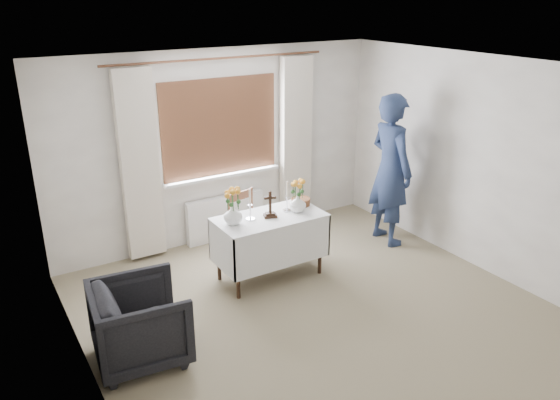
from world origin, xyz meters
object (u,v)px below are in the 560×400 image
(flower_vase_left, at_px, (233,215))
(wooden_cross, at_px, (270,204))
(person, at_px, (390,170))
(flower_vase_right, at_px, (298,203))
(armchair, at_px, (140,323))
(altar_table, at_px, (270,247))
(wooden_chair, at_px, (250,230))

(flower_vase_left, bearing_deg, wooden_cross, -5.54)
(person, xyz_separation_m, flower_vase_right, (-1.49, -0.10, -0.13))
(armchair, relative_size, wooden_cross, 2.63)
(person, distance_m, wooden_cross, 1.84)
(altar_table, distance_m, flower_vase_left, 0.66)
(altar_table, xyz_separation_m, flower_vase_right, (0.35, -0.04, 0.48))
(wooden_chair, distance_m, flower_vase_left, 0.70)
(person, bearing_deg, flower_vase_right, 98.22)
(altar_table, distance_m, armchair, 1.90)
(wooden_chair, relative_size, armchair, 1.11)
(armchair, distance_m, wooden_cross, 1.96)
(altar_table, xyz_separation_m, flower_vase_left, (-0.45, 0.03, 0.49))
(wooden_chair, distance_m, armchair, 2.05)
(altar_table, height_order, flower_vase_left, flower_vase_left)
(altar_table, relative_size, armchair, 1.52)
(wooden_chair, relative_size, person, 0.46)
(wooden_chair, height_order, person, person)
(altar_table, height_order, wooden_chair, wooden_chair)
(wooden_chair, relative_size, flower_vase_left, 4.15)
(armchair, xyz_separation_m, wooden_cross, (1.76, 0.69, 0.55))
(altar_table, distance_m, wooden_cross, 0.54)
(wooden_cross, bearing_deg, person, 21.57)
(person, relative_size, flower_vase_left, 9.09)
(altar_table, xyz_separation_m, wooden_chair, (-0.04, 0.40, 0.07))
(armchair, height_order, flower_vase_left, flower_vase_left)
(person, relative_size, wooden_cross, 6.39)
(person, xyz_separation_m, flower_vase_left, (-2.28, -0.03, -0.12))
(altar_table, xyz_separation_m, person, (1.84, 0.06, 0.61))
(armchair, relative_size, person, 0.41)
(armchair, xyz_separation_m, flower_vase_left, (1.31, 0.73, 0.50))
(armchair, bearing_deg, person, -71.69)
(wooden_cross, relative_size, flower_vase_right, 1.53)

